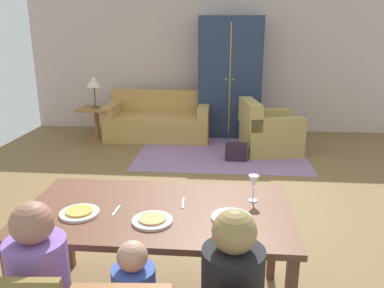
{
  "coord_description": "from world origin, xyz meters",
  "views": [
    {
      "loc": [
        0.22,
        -3.76,
        1.89
      ],
      "look_at": [
        -0.08,
        -0.28,
        0.85
      ],
      "focal_mm": 36.33,
      "sensor_mm": 36.0,
      "label": 1
    }
  ],
  "objects_px": {
    "armchair": "(267,132)",
    "armoire": "(230,78)",
    "plate_near_child": "(152,221)",
    "couch": "(159,121)",
    "wine_glass": "(254,183)",
    "plate_near_man": "(80,213)",
    "side_table": "(96,119)",
    "plate_near_woman": "(231,218)",
    "table_lamp": "(94,83)",
    "dining_table": "(158,219)",
    "handbag": "(236,152)"
  },
  "relations": [
    {
      "from": "plate_near_child",
      "to": "armchair",
      "type": "xyz_separation_m",
      "value": [
        1.1,
        3.92,
        -0.45
      ]
    },
    {
      "from": "table_lamp",
      "to": "handbag",
      "type": "bearing_deg",
      "value": -20.49
    },
    {
      "from": "dining_table",
      "to": "table_lamp",
      "type": "bearing_deg",
      "value": 113.5
    },
    {
      "from": "handbag",
      "to": "table_lamp",
      "type": "bearing_deg",
      "value": 159.51
    },
    {
      "from": "couch",
      "to": "armchair",
      "type": "distance_m",
      "value": 1.97
    },
    {
      "from": "plate_near_child",
      "to": "side_table",
      "type": "distance_m",
      "value": 4.71
    },
    {
      "from": "plate_near_man",
      "to": "armoire",
      "type": "distance_m",
      "value": 4.95
    },
    {
      "from": "dining_table",
      "to": "handbag",
      "type": "bearing_deg",
      "value": 79.47
    },
    {
      "from": "armchair",
      "to": "wine_glass",
      "type": "bearing_deg",
      "value": -97.56
    },
    {
      "from": "wine_glass",
      "to": "armoire",
      "type": "relative_size",
      "value": 0.09
    },
    {
      "from": "plate_near_child",
      "to": "wine_glass",
      "type": "height_order",
      "value": "wine_glass"
    },
    {
      "from": "couch",
      "to": "table_lamp",
      "type": "height_order",
      "value": "table_lamp"
    },
    {
      "from": "armoire",
      "to": "armchair",
      "type": "bearing_deg",
      "value": -58.43
    },
    {
      "from": "side_table",
      "to": "handbag",
      "type": "xyz_separation_m",
      "value": [
        2.41,
        -0.9,
        -0.25
      ]
    },
    {
      "from": "plate_near_man",
      "to": "armoire",
      "type": "bearing_deg",
      "value": 78.62
    },
    {
      "from": "dining_table",
      "to": "plate_near_woman",
      "type": "bearing_deg",
      "value": -11.77
    },
    {
      "from": "armchair",
      "to": "armoire",
      "type": "relative_size",
      "value": 0.47
    },
    {
      "from": "handbag",
      "to": "dining_table",
      "type": "bearing_deg",
      "value": -100.53
    },
    {
      "from": "plate_near_man",
      "to": "armoire",
      "type": "relative_size",
      "value": 0.12
    },
    {
      "from": "wine_glass",
      "to": "side_table",
      "type": "height_order",
      "value": "wine_glass"
    },
    {
      "from": "plate_near_woman",
      "to": "plate_near_child",
      "type": "bearing_deg",
      "value": -170.54
    },
    {
      "from": "plate_near_woman",
      "to": "handbag",
      "type": "xyz_separation_m",
      "value": [
        0.12,
        3.35,
        -0.64
      ]
    },
    {
      "from": "plate_near_man",
      "to": "dining_table",
      "type": "bearing_deg",
      "value": 14.03
    },
    {
      "from": "plate_near_child",
      "to": "couch",
      "type": "height_order",
      "value": "couch"
    },
    {
      "from": "wine_glass",
      "to": "plate_near_child",
      "type": "bearing_deg",
      "value": -150.19
    },
    {
      "from": "armchair",
      "to": "side_table",
      "type": "bearing_deg",
      "value": 171.99
    },
    {
      "from": "plate_near_child",
      "to": "handbag",
      "type": "height_order",
      "value": "plate_near_child"
    },
    {
      "from": "couch",
      "to": "armoire",
      "type": "height_order",
      "value": "armoire"
    },
    {
      "from": "dining_table",
      "to": "wine_glass",
      "type": "xyz_separation_m",
      "value": [
        0.63,
        0.18,
        0.2
      ]
    },
    {
      "from": "plate_near_man",
      "to": "plate_near_child",
      "type": "xyz_separation_m",
      "value": [
        0.48,
        -0.06,
        0.0
      ]
    },
    {
      "from": "plate_near_man",
      "to": "plate_near_woman",
      "type": "distance_m",
      "value": 0.96
    },
    {
      "from": "plate_near_child",
      "to": "table_lamp",
      "type": "bearing_deg",
      "value": 112.62
    },
    {
      "from": "wine_glass",
      "to": "armoire",
      "type": "height_order",
      "value": "armoire"
    },
    {
      "from": "plate_near_man",
      "to": "plate_near_child",
      "type": "height_order",
      "value": "same"
    },
    {
      "from": "couch",
      "to": "armoire",
      "type": "distance_m",
      "value": 1.49
    },
    {
      "from": "armchair",
      "to": "armoire",
      "type": "height_order",
      "value": "armoire"
    },
    {
      "from": "armchair",
      "to": "side_table",
      "type": "relative_size",
      "value": 1.71
    },
    {
      "from": "side_table",
      "to": "table_lamp",
      "type": "height_order",
      "value": "table_lamp"
    },
    {
      "from": "plate_near_man",
      "to": "handbag",
      "type": "relative_size",
      "value": 0.78
    },
    {
      "from": "handbag",
      "to": "armoire",
      "type": "bearing_deg",
      "value": 94.21
    },
    {
      "from": "dining_table",
      "to": "side_table",
      "type": "distance_m",
      "value": 4.54
    },
    {
      "from": "armchair",
      "to": "handbag",
      "type": "height_order",
      "value": "armchair"
    },
    {
      "from": "plate_near_child",
      "to": "plate_near_woman",
      "type": "height_order",
      "value": "same"
    },
    {
      "from": "wine_glass",
      "to": "couch",
      "type": "xyz_separation_m",
      "value": [
        -1.38,
        4.23,
        -0.59
      ]
    },
    {
      "from": "armoire",
      "to": "couch",
      "type": "bearing_deg",
      "value": -165.69
    },
    {
      "from": "side_table",
      "to": "plate_near_man",
      "type": "bearing_deg",
      "value": -72.77
    },
    {
      "from": "plate_near_woman",
      "to": "table_lamp",
      "type": "relative_size",
      "value": 0.46
    },
    {
      "from": "table_lamp",
      "to": "dining_table",
      "type": "bearing_deg",
      "value": -66.5
    },
    {
      "from": "plate_near_man",
      "to": "side_table",
      "type": "xyz_separation_m",
      "value": [
        -1.32,
        4.27,
        -0.39
      ]
    },
    {
      "from": "plate_near_man",
      "to": "wine_glass",
      "type": "xyz_separation_m",
      "value": [
        1.11,
        0.3,
        0.12
      ]
    }
  ]
}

